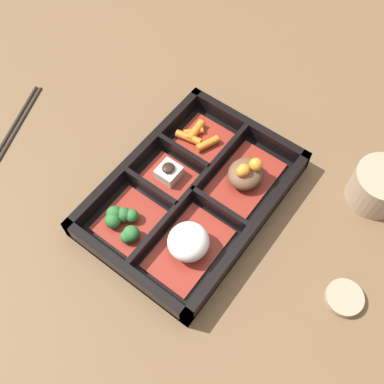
{
  "coord_description": "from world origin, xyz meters",
  "views": [
    {
      "loc": [
        0.28,
        0.21,
        0.64
      ],
      "look_at": [
        0.0,
        0.0,
        0.03
      ],
      "focal_mm": 42.0,
      "sensor_mm": 36.0,
      "label": 1
    }
  ],
  "objects_px": {
    "bowl_rice": "(188,243)",
    "chopsticks": "(13,130)",
    "sauce_dish": "(346,295)",
    "tea_cup": "(379,186)"
  },
  "relations": [
    {
      "from": "tea_cup",
      "to": "chopsticks",
      "type": "bearing_deg",
      "value": -65.4
    },
    {
      "from": "tea_cup",
      "to": "chopsticks",
      "type": "height_order",
      "value": "tea_cup"
    },
    {
      "from": "chopsticks",
      "to": "sauce_dish",
      "type": "relative_size",
      "value": 3.64
    },
    {
      "from": "chopsticks",
      "to": "sauce_dish",
      "type": "height_order",
      "value": "sauce_dish"
    },
    {
      "from": "bowl_rice",
      "to": "sauce_dish",
      "type": "distance_m",
      "value": 0.24
    },
    {
      "from": "bowl_rice",
      "to": "chopsticks",
      "type": "height_order",
      "value": "bowl_rice"
    },
    {
      "from": "sauce_dish",
      "to": "tea_cup",
      "type": "bearing_deg",
      "value": -166.49
    },
    {
      "from": "tea_cup",
      "to": "bowl_rice",
      "type": "bearing_deg",
      "value": -35.09
    },
    {
      "from": "bowl_rice",
      "to": "sauce_dish",
      "type": "height_order",
      "value": "bowl_rice"
    },
    {
      "from": "bowl_rice",
      "to": "chopsticks",
      "type": "relative_size",
      "value": 0.66
    }
  ]
}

